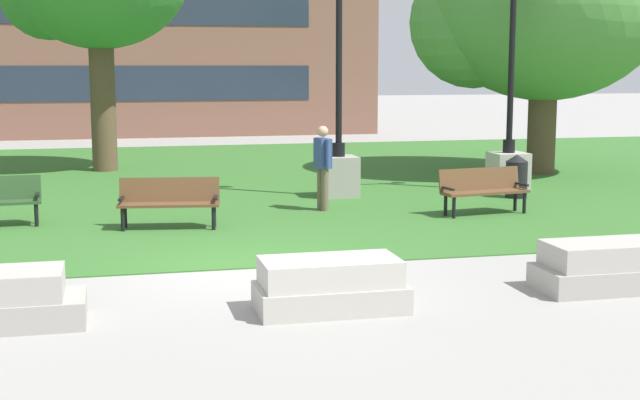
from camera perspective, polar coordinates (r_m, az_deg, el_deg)
ground_plane at (r=13.03m, az=-4.57°, el=-4.43°), size 140.00×140.00×0.00m
grass_lawn at (r=22.82m, az=-8.40°, el=1.18°), size 40.00×20.00×0.02m
concrete_block_left at (r=10.78m, az=0.66°, el=-5.51°), size 1.80×0.90×0.64m
concrete_block_right at (r=12.35m, az=17.85°, el=-4.09°), size 1.80×0.90×0.64m
park_bench_far_left at (r=17.85m, az=10.38°, el=0.77°), size 1.86×0.79×0.90m
park_bench_far_right at (r=16.26m, az=-9.63°, el=0.03°), size 1.86×0.79×0.90m
lamp_post_right at (r=21.15m, az=11.99°, el=3.29°), size 1.32×0.80×4.99m
lamp_post_center at (r=19.84m, az=1.20°, el=3.36°), size 1.32×0.80×5.44m
tree_far_right at (r=24.79m, az=14.10°, el=12.26°), size 6.67×6.35×7.36m
trash_bin at (r=20.20m, az=12.47°, el=1.52°), size 0.49×0.49×0.96m
person_bystander_near_lawn at (r=17.95m, az=0.18°, el=2.39°), size 0.31×0.63×1.71m
building_facade_distant at (r=37.11m, az=-15.01°, el=11.59°), size 24.19×1.03×10.07m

